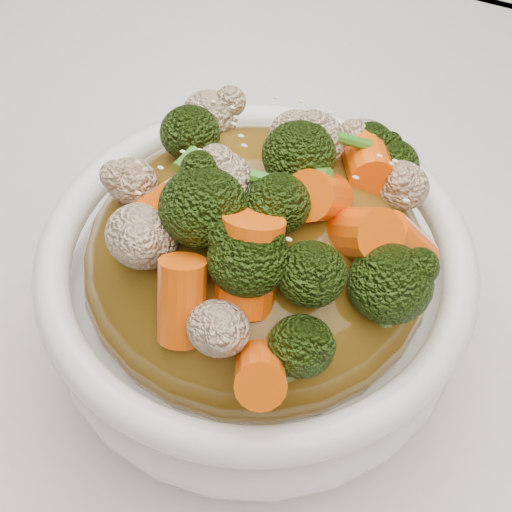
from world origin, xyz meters
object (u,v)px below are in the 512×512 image
at_px(carrots, 256,171).
at_px(broccoli, 256,173).
at_px(dining_table, 298,501).
at_px(bowl, 256,294).

xyz_separation_m(carrots, broccoli, (0.00, 0.00, -0.00)).
xyz_separation_m(dining_table, bowl, (-0.03, -0.04, 0.42)).
relative_size(bowl, carrots, 1.26).
relative_size(dining_table, broccoli, 6.35).
relative_size(carrots, broccoli, 1.00).
height_order(dining_table, carrots, carrots).
bearing_deg(broccoli, bowl, 135.00).
relative_size(dining_table, bowl, 5.06).
relative_size(dining_table, carrots, 6.35).
distance_m(dining_table, bowl, 0.42).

